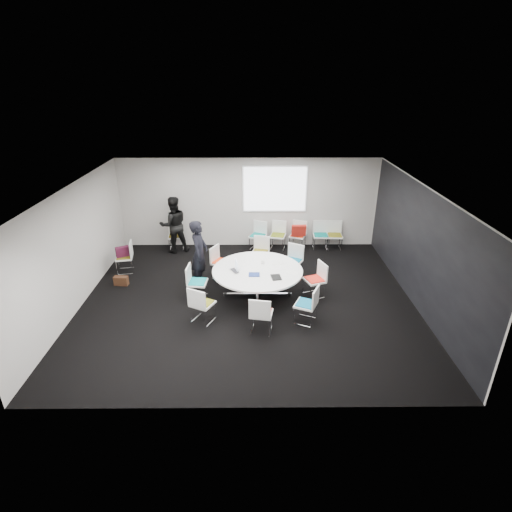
{
  "coord_description": "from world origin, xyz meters",
  "views": [
    {
      "loc": [
        0.13,
        -8.49,
        5.05
      ],
      "look_at": [
        0.2,
        0.4,
        1.0
      ],
      "focal_mm": 28.0,
      "sensor_mm": 36.0,
      "label": 1
    }
  ],
  "objects_px": {
    "chair_ring_a": "(314,286)",
    "chair_ring_e": "(197,289)",
    "chair_back_a": "(258,241)",
    "person_back": "(174,225)",
    "chair_person_back": "(176,241)",
    "cup": "(263,262)",
    "brown_bag": "(121,281)",
    "chair_ring_g": "(261,320)",
    "chair_back_c": "(298,241)",
    "chair_ring_c": "(260,258)",
    "chair_ring_f": "(202,310)",
    "chair_back_d": "(320,240)",
    "chair_back_e": "(334,241)",
    "maroon_bag": "(123,251)",
    "chair_ring_b": "(293,267)",
    "chair_spare_left": "(126,263)",
    "chair_ring_d": "(221,268)",
    "person_main": "(199,254)",
    "laptop": "(236,270)",
    "chair_ring_h": "(306,311)",
    "conference_table": "(257,277)",
    "chair_back_b": "(278,241)"
  },
  "relations": [
    {
      "from": "chair_ring_a",
      "to": "chair_back_c",
      "type": "height_order",
      "value": "same"
    },
    {
      "from": "chair_ring_e",
      "to": "chair_back_b",
      "type": "distance_m",
      "value": 3.76
    },
    {
      "from": "chair_ring_e",
      "to": "conference_table",
      "type": "bearing_deg",
      "value": 99.24
    },
    {
      "from": "chair_ring_f",
      "to": "cup",
      "type": "relative_size",
      "value": 9.78
    },
    {
      "from": "chair_ring_e",
      "to": "chair_back_a",
      "type": "xyz_separation_m",
      "value": [
        1.52,
        3.06,
        0.0
      ]
    },
    {
      "from": "chair_person_back",
      "to": "cup",
      "type": "distance_m",
      "value": 3.78
    },
    {
      "from": "chair_back_c",
      "to": "chair_back_d",
      "type": "xyz_separation_m",
      "value": [
        0.72,
        0.0,
        0.0
      ]
    },
    {
      "from": "person_back",
      "to": "chair_ring_f",
      "type": "bearing_deg",
      "value": 87.37
    },
    {
      "from": "chair_ring_g",
      "to": "chair_back_d",
      "type": "relative_size",
      "value": 1.0
    },
    {
      "from": "chair_ring_c",
      "to": "chair_ring_f",
      "type": "xyz_separation_m",
      "value": [
        -1.33,
        -2.78,
        0.0
      ]
    },
    {
      "from": "chair_ring_g",
      "to": "chair_back_c",
      "type": "bearing_deg",
      "value": 84.84
    },
    {
      "from": "chair_ring_h",
      "to": "chair_back_d",
      "type": "bearing_deg",
      "value": 11.46
    },
    {
      "from": "conference_table",
      "to": "person_main",
      "type": "bearing_deg",
      "value": 157.5
    },
    {
      "from": "chair_back_d",
      "to": "cup",
      "type": "xyz_separation_m",
      "value": [
        -1.88,
        -2.63,
        0.5
      ]
    },
    {
      "from": "chair_ring_c",
      "to": "brown_bag",
      "type": "bearing_deg",
      "value": 30.59
    },
    {
      "from": "cup",
      "to": "brown_bag",
      "type": "relative_size",
      "value": 0.25
    },
    {
      "from": "chair_back_b",
      "to": "chair_back_e",
      "type": "xyz_separation_m",
      "value": [
        1.79,
        -0.01,
        0.0
      ]
    },
    {
      "from": "chair_ring_f",
      "to": "cup",
      "type": "xyz_separation_m",
      "value": [
        1.37,
        1.45,
        0.5
      ]
    },
    {
      "from": "chair_back_a",
      "to": "person_back",
      "type": "height_order",
      "value": "person_back"
    },
    {
      "from": "chair_back_e",
      "to": "chair_ring_f",
      "type": "bearing_deg",
      "value": 49.95
    },
    {
      "from": "laptop",
      "to": "chair_ring_e",
      "type": "bearing_deg",
      "value": 63.92
    },
    {
      "from": "laptop",
      "to": "brown_bag",
      "type": "bearing_deg",
      "value": 48.52
    },
    {
      "from": "chair_back_d",
      "to": "chair_back_e",
      "type": "relative_size",
      "value": 1.0
    },
    {
      "from": "cup",
      "to": "chair_ring_a",
      "type": "bearing_deg",
      "value": -15.14
    },
    {
      "from": "chair_ring_d",
      "to": "person_main",
      "type": "xyz_separation_m",
      "value": [
        -0.51,
        -0.4,
        0.61
      ]
    },
    {
      "from": "conference_table",
      "to": "laptop",
      "type": "relative_size",
      "value": 7.54
    },
    {
      "from": "person_back",
      "to": "chair_back_c",
      "type": "bearing_deg",
      "value": 161.64
    },
    {
      "from": "chair_person_back",
      "to": "maroon_bag",
      "type": "relative_size",
      "value": 2.2
    },
    {
      "from": "chair_ring_a",
      "to": "chair_ring_e",
      "type": "xyz_separation_m",
      "value": [
        -2.89,
        -0.11,
        0.0
      ]
    },
    {
      "from": "chair_back_a",
      "to": "chair_ring_e",
      "type": "bearing_deg",
      "value": 87.64
    },
    {
      "from": "chair_spare_left",
      "to": "person_back",
      "type": "distance_m",
      "value": 1.92
    },
    {
      "from": "chair_ring_f",
      "to": "person_main",
      "type": "height_order",
      "value": "person_main"
    },
    {
      "from": "chair_ring_b",
      "to": "chair_ring_d",
      "type": "xyz_separation_m",
      "value": [
        -1.94,
        -0.06,
        0.0
      ]
    },
    {
      "from": "chair_ring_f",
      "to": "chair_back_e",
      "type": "height_order",
      "value": "same"
    },
    {
      "from": "chair_ring_c",
      "to": "maroon_bag",
      "type": "relative_size",
      "value": 2.2
    },
    {
      "from": "brown_bag",
      "to": "chair_back_b",
      "type": "bearing_deg",
      "value": 29.2
    },
    {
      "from": "chair_back_b",
      "to": "chair_back_d",
      "type": "bearing_deg",
      "value": -166.39
    },
    {
      "from": "chair_spare_left",
      "to": "chair_ring_d",
      "type": "bearing_deg",
      "value": -107.77
    },
    {
      "from": "chair_ring_b",
      "to": "chair_ring_c",
      "type": "bearing_deg",
      "value": -5.31
    },
    {
      "from": "chair_ring_c",
      "to": "chair_back_e",
      "type": "bearing_deg",
      "value": -136.99
    },
    {
      "from": "chair_back_b",
      "to": "person_main",
      "type": "bearing_deg",
      "value": 61.2
    },
    {
      "from": "chair_ring_f",
      "to": "person_back",
      "type": "xyz_separation_m",
      "value": [
        -1.29,
        3.91,
        0.6
      ]
    },
    {
      "from": "laptop",
      "to": "chair_ring_a",
      "type": "bearing_deg",
      "value": -117.59
    },
    {
      "from": "person_main",
      "to": "chair_ring_d",
      "type": "bearing_deg",
      "value": -43.91
    },
    {
      "from": "chair_ring_d",
      "to": "maroon_bag",
      "type": "relative_size",
      "value": 2.2
    },
    {
      "from": "chair_back_e",
      "to": "chair_ring_c",
      "type": "bearing_deg",
      "value": 30.83
    },
    {
      "from": "chair_ring_h",
      "to": "chair_spare_left",
      "type": "xyz_separation_m",
      "value": [
        -4.73,
        2.53,
        0.0
      ]
    },
    {
      "from": "chair_ring_e",
      "to": "chair_ring_h",
      "type": "distance_m",
      "value": 2.74
    },
    {
      "from": "chair_person_back",
      "to": "maroon_bag",
      "type": "height_order",
      "value": "chair_person_back"
    },
    {
      "from": "chair_ring_f",
      "to": "cup",
      "type": "height_order",
      "value": "chair_ring_f"
    }
  ]
}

